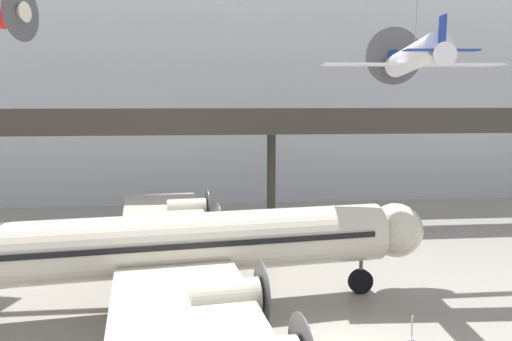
# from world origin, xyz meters

# --- Properties ---
(hangar_back_wall) EXTENTS (140.00, 3.00, 22.83)m
(hangar_back_wall) POSITION_xyz_m (0.00, 31.41, 11.41)
(hangar_back_wall) COLOR silver
(hangar_back_wall) RESTS_ON ground
(mezzanine_walkway) EXTENTS (110.00, 3.20, 9.57)m
(mezzanine_walkway) POSITION_xyz_m (0.00, 20.65, 7.92)
(mezzanine_walkway) COLOR #38332D
(mezzanine_walkway) RESTS_ON ground
(airliner_silver_main) EXTENTS (28.48, 32.50, 8.93)m
(airliner_silver_main) POSITION_xyz_m (-7.87, 4.70, 3.26)
(airliner_silver_main) COLOR beige
(airliner_silver_main) RESTS_ON ground
(suspended_plane_white_twin) EXTENTS (9.55, 7.80, 6.75)m
(suspended_plane_white_twin) POSITION_xyz_m (5.61, 7.04, 12.42)
(suspended_plane_white_twin) COLOR silver
(stanchion_barrier) EXTENTS (0.36, 0.36, 1.08)m
(stanchion_barrier) POSITION_xyz_m (3.34, 0.77, 0.33)
(stanchion_barrier) COLOR #B2B5BA
(stanchion_barrier) RESTS_ON ground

